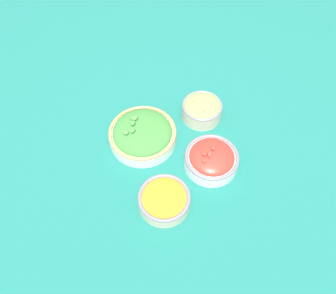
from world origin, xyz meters
TOP-DOWN VIEW (x-y plane):
  - ground_plane at (0.00, 0.00)m, footprint 3.00×3.00m
  - bowl_broccoli at (0.02, -0.10)m, footprint 0.23×0.23m
  - bowl_cherry_tomatoes at (-0.06, 0.14)m, footprint 0.17×0.17m
  - bowl_carrots at (0.15, 0.11)m, footprint 0.16×0.16m
  - bowl_lettuce at (-0.20, -0.01)m, footprint 0.14×0.14m

SIDE VIEW (x-z plane):
  - ground_plane at x=0.00m, z-range 0.00..0.00m
  - bowl_carrots at x=0.15m, z-range 0.00..0.06m
  - bowl_cherry_tomatoes at x=-0.06m, z-range -0.01..0.07m
  - bowl_broccoli at x=0.02m, z-range -0.01..0.08m
  - bowl_lettuce at x=-0.20m, z-range 0.00..0.08m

